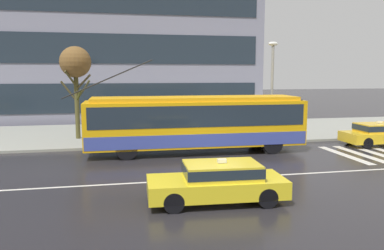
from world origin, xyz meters
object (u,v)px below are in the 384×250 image
Objects in this scene: taxi_ahead_of_bus at (380,133)px; trolleybus at (196,122)px; pedestrian_at_shelter at (123,113)px; street_tree_bare at (75,64)px; taxi_oncoming_near at (218,180)px; street_lamp at (272,82)px; pedestrian_approaching_curb at (236,110)px.

trolleybus is at bearing 179.03° from taxi_ahead_of_bus.
taxi_ahead_of_bus is (10.70, -0.18, -0.89)m from trolleybus.
street_tree_bare is at bearing 153.31° from pedestrian_at_shelter.
street_lamp reaches higher than taxi_oncoming_near.
taxi_oncoming_near is at bearing -96.85° from trolleybus.
taxi_oncoming_near is (-0.93, -7.74, -0.89)m from trolleybus.
street_lamp reaches higher than pedestrian_approaching_curb.
pedestrian_at_shelter is (-14.34, 3.69, 1.05)m from taxi_ahead_of_bus.
taxi_oncoming_near is at bearing -76.44° from pedestrian_at_shelter.
street_lamp is at bearing 58.73° from taxi_oncoming_near.
trolleybus is 2.74× the size of taxi_oncoming_near.
pedestrian_at_shelter is at bearing 165.59° from taxi_ahead_of_bus.
trolleybus is at bearing -43.91° from pedestrian_at_shelter.
pedestrian_approaching_curb is (4.51, 12.13, 1.00)m from taxi_oncoming_near.
trolleybus is at bearing 83.15° from taxi_oncoming_near.
street_tree_bare is (-17.02, 5.03, 3.91)m from taxi_ahead_of_bus.
pedestrian_approaching_curb is (7.22, 0.89, -0.04)m from pedestrian_at_shelter.
pedestrian_approaching_curb is at bearing 147.29° from taxi_ahead_of_bus.
street_tree_bare is (-5.39, 12.59, 3.91)m from taxi_oncoming_near.
pedestrian_at_shelter reaches higher than taxi_oncoming_near.
trolleybus is 5.74m from street_lamp.
taxi_ahead_of_bus and taxi_oncoming_near have the same top height.
taxi_oncoming_near is at bearing -121.27° from street_lamp.
pedestrian_approaching_curb is 0.34× the size of street_lamp.
street_tree_bare reaches higher than pedestrian_approaching_curb.
pedestrian_at_shelter is 7.28m from pedestrian_approaching_curb.
pedestrian_at_shelter is 4.15m from street_tree_bare.
pedestrian_approaching_curb reaches higher than taxi_ahead_of_bus.
pedestrian_at_shelter is (-3.64, 3.50, 0.16)m from trolleybus.
taxi_ahead_of_bus is 6.77m from street_lamp.
trolleybus is 8.52m from street_tree_bare.
taxi_ahead_of_bus is at bearing -16.47° from street_tree_bare.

